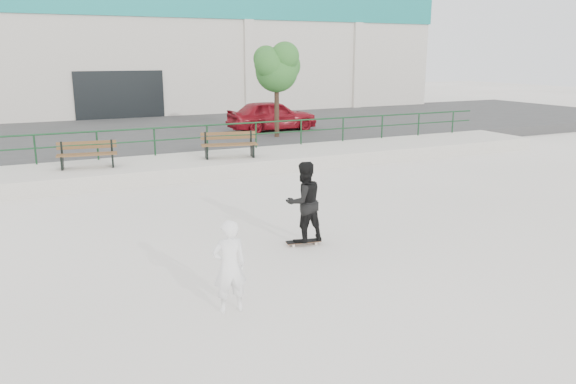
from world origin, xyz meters
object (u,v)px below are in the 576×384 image
standing_skater (304,202)px  seated_skater (229,267)px  tree (277,66)px  red_car (272,115)px  skateboard (304,242)px  bench_left (87,155)px  bench_right (229,145)px

standing_skater → seated_skater: bearing=38.2°
tree → standing_skater: bearing=-112.1°
red_car → skateboard: 15.47m
bench_left → tree: size_ratio=0.46×
bench_left → standing_skater: 9.31m
tree → skateboard: (-5.02, -12.37, -3.54)m
tree → skateboard: 13.81m
bench_left → skateboard: bearing=-59.6°
red_car → tree: bearing=161.8°
tree → standing_skater: (-5.02, -12.37, -2.62)m
skateboard → red_car: bearing=77.7°
bench_right → tree: bearing=59.0°
bench_left → skateboard: bench_left is taller
bench_left → bench_right: bench_right is taller
bench_left → bench_right: size_ratio=0.94×
red_car → seated_skater: bearing=153.2°
tree → seated_skater: size_ratio=2.65×
bench_left → red_car: size_ratio=0.44×
bench_right → skateboard: 8.53m
seated_skater → bench_left: bearing=-82.1°
bench_left → red_car: bearing=40.2°
tree → seated_skater: bearing=-117.2°
bench_right → tree: tree is taller
bench_right → standing_skater: 8.48m
bench_right → seated_skater: bearing=-97.8°
bench_left → tree: (8.54, 3.75, 2.68)m
bench_left → seated_skater: size_ratio=1.23×
bench_left → skateboard: 9.35m
bench_left → tree: tree is taller
bench_right → tree: size_ratio=0.50×
skateboard → seated_skater: 3.63m
tree → skateboard: bearing=-112.1°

